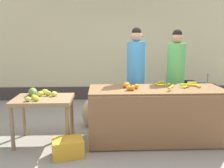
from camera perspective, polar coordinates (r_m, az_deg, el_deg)
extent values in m
plane|color=gray|center=(4.25, 2.74, -12.93)|extent=(24.00, 24.00, 0.00)
cube|color=beige|center=(6.84, 0.56, 10.68)|extent=(9.25, 0.20, 3.40)
cube|color=#3F3833|center=(6.90, 0.59, -2.05)|extent=(9.25, 0.04, 0.36)
cube|color=brown|center=(4.17, 10.06, -7.00)|extent=(2.18, 0.80, 0.89)
cube|color=brown|center=(3.79, 11.44, -8.90)|extent=(2.18, 0.03, 0.83)
cube|color=olive|center=(4.10, -15.72, -3.50)|extent=(0.93, 0.69, 0.06)
cylinder|color=olive|center=(4.06, -22.20, -9.63)|extent=(0.06, 0.06, 0.69)
cylinder|color=olive|center=(3.86, -10.32, -10.03)|extent=(0.06, 0.06, 0.69)
cylinder|color=olive|center=(4.59, -19.74, -7.12)|extent=(0.06, 0.06, 0.69)
cylinder|color=#876245|center=(4.42, -9.29, -7.31)|extent=(0.06, 0.06, 0.69)
cylinder|color=yellow|center=(4.39, 18.10, -0.25)|extent=(0.13, 0.09, 0.04)
cylinder|color=gold|center=(4.32, 19.41, -0.50)|extent=(0.05, 0.14, 0.04)
cylinder|color=yellow|center=(4.19, 16.66, -0.67)|extent=(0.12, 0.11, 0.04)
cylinder|color=yellow|center=(4.26, 11.33, -0.24)|extent=(0.14, 0.04, 0.04)
cylinder|color=yellow|center=(4.33, 12.96, -0.12)|extent=(0.10, 0.14, 0.04)
cylinder|color=gold|center=(4.19, 13.81, -0.52)|extent=(0.09, 0.14, 0.04)
cylinder|color=gold|center=(4.33, 10.65, -0.04)|extent=(0.12, 0.06, 0.04)
cylinder|color=yellow|center=(4.30, 17.02, -0.41)|extent=(0.04, 0.15, 0.04)
cylinder|color=gold|center=(4.35, 11.25, 0.39)|extent=(0.13, 0.12, 0.04)
cylinder|color=yellow|center=(4.23, 16.48, -0.13)|extent=(0.15, 0.04, 0.04)
cylinder|color=gold|center=(4.45, 18.07, 0.29)|extent=(0.15, 0.05, 0.04)
cylinder|color=gold|center=(3.90, 13.34, -0.86)|extent=(0.10, 0.14, 0.04)
sphere|color=orange|center=(3.98, 5.70, -0.53)|extent=(0.08, 0.08, 0.08)
sphere|color=orange|center=(3.83, 3.89, -0.93)|extent=(0.08, 0.08, 0.08)
sphere|color=orange|center=(4.08, 3.58, -0.18)|extent=(0.08, 0.08, 0.08)
sphere|color=orange|center=(4.06, 3.04, -0.23)|extent=(0.08, 0.08, 0.08)
sphere|color=orange|center=(3.84, 4.75, -0.94)|extent=(0.08, 0.08, 0.08)
sphere|color=orange|center=(4.04, 3.19, -0.26)|extent=(0.09, 0.09, 0.09)
ellipsoid|color=#D5DF3F|center=(4.34, -15.37, -1.73)|extent=(0.13, 0.08, 0.09)
ellipsoid|color=yellow|center=(4.39, -18.21, -1.75)|extent=(0.09, 0.11, 0.09)
ellipsoid|color=#D7CC3F|center=(4.03, -17.75, -2.89)|extent=(0.10, 0.11, 0.08)
ellipsoid|color=yellow|center=(3.91, -17.17, -3.28)|extent=(0.11, 0.09, 0.07)
ellipsoid|color=#D8DA44|center=(3.93, -18.97, -3.33)|extent=(0.10, 0.09, 0.07)
ellipsoid|color=yellow|center=(4.21, -16.33, -2.17)|extent=(0.13, 0.13, 0.08)
ellipsoid|color=yellow|center=(4.15, -13.14, -2.27)|extent=(0.11, 0.13, 0.08)
ellipsoid|color=gold|center=(4.20, -14.64, -2.11)|extent=(0.11, 0.08, 0.09)
ellipsoid|color=yellow|center=(4.14, -13.41, -2.23)|extent=(0.08, 0.10, 0.08)
ellipsoid|color=olive|center=(4.24, -17.94, -1.78)|extent=(0.20, 0.25, 0.14)
cylinder|color=#33333D|center=(4.76, 5.42, -5.61)|extent=(0.29, 0.29, 0.74)
cylinder|color=#3F8CCC|center=(4.60, 5.60, 4.22)|extent=(0.34, 0.34, 0.90)
sphere|color=tan|center=(4.57, 5.73, 11.01)|extent=(0.21, 0.21, 0.21)
sphere|color=black|center=(4.57, 5.74, 11.87)|extent=(0.18, 0.18, 0.18)
cylinder|color=#33333D|center=(4.99, 14.18, -5.22)|extent=(0.29, 0.29, 0.72)
cylinder|color=#59B259|center=(4.84, 14.62, 3.96)|extent=(0.34, 0.34, 0.88)
sphere|color=tan|center=(4.81, 14.92, 10.30)|extent=(0.21, 0.21, 0.21)
sphere|color=black|center=(4.81, 14.96, 11.12)|extent=(0.18, 0.18, 0.18)
torus|color=black|center=(6.31, 21.52, -2.65)|extent=(0.65, 0.09, 0.65)
torus|color=black|center=(5.99, 13.19, -2.87)|extent=(0.65, 0.09, 0.65)
cube|color=black|center=(6.10, 17.56, -1.12)|extent=(0.80, 0.18, 0.28)
cube|color=black|center=(6.04, 16.75, 0.35)|extent=(0.44, 0.16, 0.08)
cylinder|color=gray|center=(6.23, 21.32, 0.47)|extent=(0.04, 0.04, 0.40)
cube|color=gold|center=(3.74, -10.25, -14.35)|extent=(0.50, 0.42, 0.26)
ellipsoid|color=tan|center=(4.82, -5.11, -6.67)|extent=(0.44, 0.46, 0.53)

